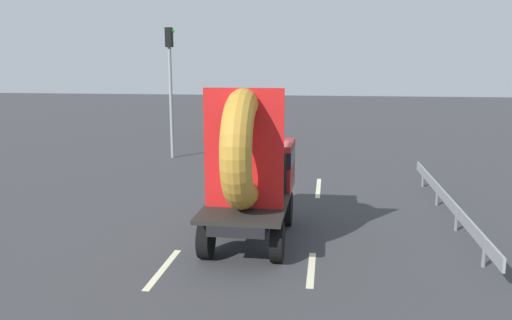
{
  "coord_description": "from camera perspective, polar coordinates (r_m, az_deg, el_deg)",
  "views": [
    {
      "loc": [
        2.33,
        -13.08,
        4.57
      ],
      "look_at": [
        0.39,
        0.5,
        1.94
      ],
      "focal_mm": 35.49,
      "sensor_mm": 36.0,
      "label": 1
    }
  ],
  "objects": [
    {
      "name": "flatbed_truck",
      "position": [
        13.11,
        -0.55,
        -0.83
      ],
      "size": [
        2.02,
        4.72,
        4.01
      ],
      "color": "black",
      "rests_on": "ground_plane"
    },
    {
      "name": "ground_plane",
      "position": [
        14.05,
        -1.9,
        -8.12
      ],
      "size": [
        120.0,
        120.0,
        0.0
      ],
      "primitive_type": "plane",
      "color": "#38383A"
    },
    {
      "name": "lane_dash_right_near",
      "position": [
        11.71,
        6.25,
        -12.14
      ],
      "size": [
        0.16,
        2.0,
        0.01
      ],
      "primitive_type": "cube",
      "rotation": [
        0.0,
        0.0,
        1.57
      ],
      "color": "beige",
      "rests_on": "ground_plane"
    },
    {
      "name": "traffic_light",
      "position": [
        24.81,
        -9.63,
        9.45
      ],
      "size": [
        0.42,
        0.36,
        6.21
      ],
      "color": "gray",
      "rests_on": "ground_plane"
    },
    {
      "name": "distant_sedan",
      "position": [
        30.4,
        -1.91,
        3.68
      ],
      "size": [
        1.88,
        4.4,
        1.43
      ],
      "color": "black",
      "rests_on": "ground_plane"
    },
    {
      "name": "lane_dash_left_far",
      "position": [
        19.53,
        -2.73,
        -2.67
      ],
      "size": [
        0.16,
        2.59,
        0.01
      ],
      "primitive_type": "cube",
      "rotation": [
        0.0,
        0.0,
        1.57
      ],
      "color": "beige",
      "rests_on": "ground_plane"
    },
    {
      "name": "lane_dash_right_far",
      "position": [
        19.01,
        7.05,
        -3.12
      ],
      "size": [
        0.16,
        2.97,
        0.01
      ],
      "primitive_type": "cube",
      "rotation": [
        0.0,
        0.0,
        1.57
      ],
      "color": "beige",
      "rests_on": "ground_plane"
    },
    {
      "name": "guardrail",
      "position": [
        16.27,
        20.68,
        -4.26
      ],
      "size": [
        0.1,
        10.28,
        0.71
      ],
      "color": "gray",
      "rests_on": "ground_plane"
    },
    {
      "name": "lane_dash_left_near",
      "position": [
        11.87,
        -10.42,
        -11.95
      ],
      "size": [
        0.16,
        2.31,
        0.01
      ],
      "primitive_type": "cube",
      "rotation": [
        0.0,
        0.0,
        1.57
      ],
      "color": "beige",
      "rests_on": "ground_plane"
    }
  ]
}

